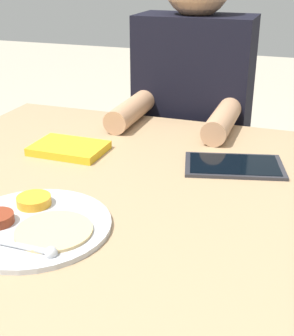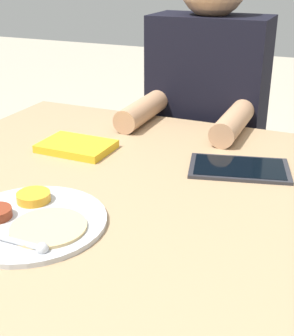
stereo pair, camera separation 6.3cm
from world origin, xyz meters
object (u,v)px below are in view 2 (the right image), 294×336
object	(u,v)px
red_notebook	(77,147)
thali_tray	(30,220)
person_diner	(204,152)
tablet_device	(239,168)

from	to	relation	value
red_notebook	thali_tray	bearing A→B (deg)	-71.81
red_notebook	person_diner	xyz separation A→B (m)	(0.20, 0.50, -0.17)
red_notebook	person_diner	distance (m)	0.57
red_notebook	tablet_device	bearing A→B (deg)	5.67
red_notebook	tablet_device	distance (m)	0.42
thali_tray	tablet_device	bearing A→B (deg)	53.17
tablet_device	person_diner	bearing A→B (deg)	115.27
thali_tray	tablet_device	size ratio (longest dim) A/B	1.10
tablet_device	thali_tray	bearing A→B (deg)	-126.83
red_notebook	person_diner	world-z (taller)	person_diner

